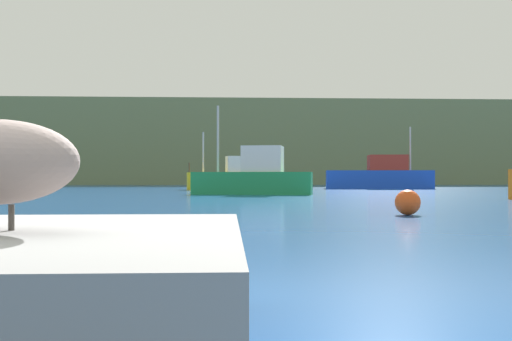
{
  "coord_description": "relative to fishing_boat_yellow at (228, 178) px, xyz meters",
  "views": [
    {
      "loc": [
        1.59,
        -3.28,
        0.93
      ],
      "look_at": [
        2.32,
        11.9,
        1.09
      ],
      "focal_mm": 40.98,
      "sensor_mm": 36.0,
      "label": 1
    }
  ],
  "objects": [
    {
      "name": "fishing_boat_blue",
      "position": [
        11.74,
        2.71,
        0.16
      ],
      "size": [
        8.19,
        3.14,
        4.76
      ],
      "rotation": [
        0.0,
        0.0,
        -0.12
      ],
      "color": "blue",
      "rests_on": "ground"
    },
    {
      "name": "fishing_boat_green",
      "position": [
        1.41,
        -11.28,
        0.08
      ],
      "size": [
        6.42,
        3.08,
        4.67
      ],
      "rotation": [
        0.0,
        0.0,
        2.94
      ],
      "color": "#1E8C4C",
      "rests_on": "ground"
    },
    {
      "name": "mooring_buoy",
      "position": [
        4.32,
        -27.82,
        -0.51
      ],
      "size": [
        0.61,
        0.61,
        0.61
      ],
      "primitive_type": "sphere",
      "color": "#E54C19",
      "rests_on": "ground"
    },
    {
      "name": "hillside_backdrop",
      "position": [
        -1.59,
        30.36,
        4.06
      ],
      "size": [
        140.0,
        14.18,
        9.76
      ],
      "primitive_type": "cube",
      "color": "#6B7A51",
      "rests_on": "ground"
    },
    {
      "name": "fishing_boat_yellow",
      "position": [
        0.0,
        0.0,
        0.0
      ],
      "size": [
        5.71,
        2.41,
        4.09
      ],
      "rotation": [
        0.0,
        0.0,
        3.28
      ],
      "color": "yellow",
      "rests_on": "ground"
    }
  ]
}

